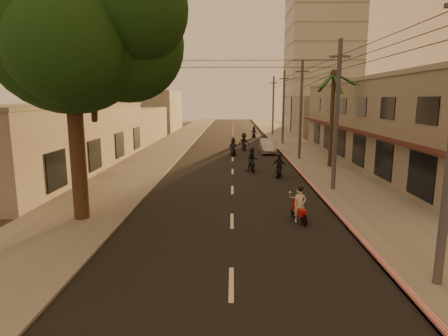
% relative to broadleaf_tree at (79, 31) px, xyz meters
% --- Properties ---
extents(ground, '(160.00, 160.00, 0.00)m').
position_rel_broadleaf_tree_xyz_m(ground, '(6.61, -2.14, -8.48)').
color(ground, '#383023').
rests_on(ground, ground).
extents(road, '(10.00, 140.00, 0.02)m').
position_rel_broadleaf_tree_xyz_m(road, '(6.61, 17.86, -8.47)').
color(road, black).
rests_on(road, ground).
extents(sidewalk_right, '(5.00, 140.00, 0.12)m').
position_rel_broadleaf_tree_xyz_m(sidewalk_right, '(14.11, 17.86, -8.42)').
color(sidewalk_right, slate).
rests_on(sidewalk_right, ground).
extents(sidewalk_left, '(5.00, 140.00, 0.12)m').
position_rel_broadleaf_tree_xyz_m(sidewalk_left, '(-0.89, 17.86, -8.42)').
color(sidewalk_left, slate).
rests_on(sidewalk_left, ground).
extents(curb_stripe, '(0.20, 60.00, 0.20)m').
position_rel_broadleaf_tree_xyz_m(curb_stripe, '(11.71, 12.86, -8.38)').
color(curb_stripe, '#AE121D').
rests_on(curb_stripe, ground).
extents(shophouse_row, '(8.80, 34.20, 7.30)m').
position_rel_broadleaf_tree_xyz_m(shophouse_row, '(20.57, 15.86, -4.83)').
color(shophouse_row, gray).
rests_on(shophouse_row, ground).
extents(left_building, '(8.20, 24.20, 5.20)m').
position_rel_broadleaf_tree_xyz_m(left_building, '(-7.37, 11.86, -5.88)').
color(left_building, gray).
rests_on(left_building, ground).
extents(distant_tower, '(12.10, 12.10, 28.00)m').
position_rel_broadleaf_tree_xyz_m(distant_tower, '(22.61, 53.86, 5.52)').
color(distant_tower, '#B7B5B2').
rests_on(distant_tower, ground).
extents(broadleaf_tree, '(9.60, 8.70, 12.10)m').
position_rel_broadleaf_tree_xyz_m(broadleaf_tree, '(0.00, 0.00, 0.00)').
color(broadleaf_tree, black).
rests_on(broadleaf_tree, ground).
extents(palm_tree, '(5.00, 5.00, 8.20)m').
position_rel_broadleaf_tree_xyz_m(palm_tree, '(14.61, 13.86, -1.33)').
color(palm_tree, black).
rests_on(palm_tree, ground).
extents(utility_poles, '(1.20, 48.26, 9.00)m').
position_rel_broadleaf_tree_xyz_m(utility_poles, '(12.81, 17.86, -1.94)').
color(utility_poles, '#38383A').
rests_on(utility_poles, ground).
extents(filler_right, '(8.00, 14.00, 6.00)m').
position_rel_broadleaf_tree_xyz_m(filler_right, '(20.61, 42.86, -5.48)').
color(filler_right, gray).
rests_on(filler_right, ground).
extents(filler_left_near, '(8.00, 14.00, 4.40)m').
position_rel_broadleaf_tree_xyz_m(filler_left_near, '(-7.39, 31.86, -6.28)').
color(filler_left_near, gray).
rests_on(filler_left_near, ground).
extents(filler_left_far, '(8.00, 14.00, 7.00)m').
position_rel_broadleaf_tree_xyz_m(filler_left_far, '(-7.39, 49.86, -4.98)').
color(filler_left_far, gray).
rests_on(filler_left_far, ground).
extents(scooter_red, '(0.83, 1.73, 1.72)m').
position_rel_broadleaf_tree_xyz_m(scooter_red, '(9.71, -0.17, -7.71)').
color(scooter_red, black).
rests_on(scooter_red, ground).
extents(scooter_mid_a, '(0.93, 1.96, 1.93)m').
position_rel_broadleaf_tree_xyz_m(scooter_mid_a, '(8.16, 11.98, -7.61)').
color(scooter_mid_a, black).
rests_on(scooter_mid_a, ground).
extents(scooter_mid_b, '(1.16, 1.75, 1.75)m').
position_rel_broadleaf_tree_xyz_m(scooter_mid_b, '(9.97, 9.84, -7.68)').
color(scooter_mid_b, black).
rests_on(scooter_mid_b, ground).
extents(scooter_far_a, '(1.05, 1.84, 1.82)m').
position_rel_broadleaf_tree_xyz_m(scooter_far_a, '(6.65, 20.33, -7.65)').
color(scooter_far_a, black).
rests_on(scooter_far_a, ground).
extents(scooter_far_b, '(1.37, 1.99, 1.97)m').
position_rel_broadleaf_tree_xyz_m(scooter_far_b, '(7.83, 24.18, -7.58)').
color(scooter_far_b, black).
rests_on(scooter_far_b, ground).
extents(parked_car, '(1.55, 4.41, 1.45)m').
position_rel_broadleaf_tree_xyz_m(parked_car, '(10.30, 22.27, -7.75)').
color(parked_car, '#9EA0A6').
rests_on(parked_car, ground).
extents(scooter_far_c, '(0.82, 1.78, 1.74)m').
position_rel_broadleaf_tree_xyz_m(scooter_far_c, '(9.65, 37.27, -7.70)').
color(scooter_far_c, black).
rests_on(scooter_far_c, ground).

